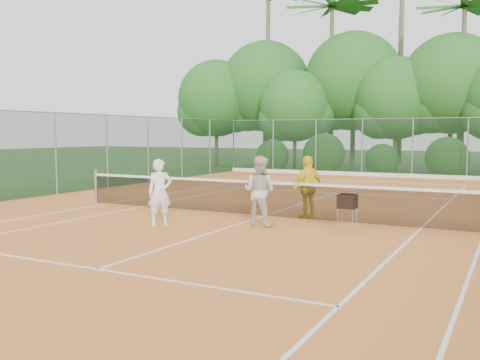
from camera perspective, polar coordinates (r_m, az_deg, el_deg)
name	(u,v)px	position (r m, az deg, el deg)	size (l,w,h in m)	color
ground	(263,217)	(14.52, 2.44, -3.97)	(120.00, 120.00, 0.00)	#1E4117
clay_court	(263,217)	(14.52, 2.44, -3.93)	(18.00, 36.00, 0.02)	orange
tennis_net	(263,198)	(14.45, 2.44, -1.89)	(11.97, 0.10, 1.10)	gray
player_white	(160,192)	(13.16, -8.54, -1.31)	(0.59, 0.39, 1.62)	white
player_center_grp	(260,191)	(12.96, 2.10, -1.18)	(0.85, 0.67, 1.72)	beige
player_yellow	(308,187)	(14.15, 7.28, -0.76)	(0.98, 0.41, 1.67)	yellow
ball_hopper	(347,202)	(12.39, 11.38, -2.32)	(0.38, 0.38, 0.87)	gray
stray_ball_a	(330,184)	(23.48, 9.60, -0.47)	(0.07, 0.07, 0.07)	yellow
stray_ball_b	(425,180)	(26.82, 19.10, 0.00)	(0.07, 0.07, 0.07)	yellow
stray_ball_c	(352,187)	(22.65, 11.87, -0.71)	(0.07, 0.07, 0.07)	#CDE836
court_markings	(263,216)	(14.52, 2.44, -3.88)	(11.03, 23.83, 0.01)	white
fence_back	(387,148)	(28.65, 15.38, 3.33)	(18.07, 0.07, 3.00)	#19381E
tropical_treeline	(433,84)	(33.65, 19.88, 9.56)	(32.10, 8.49, 15.03)	brown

